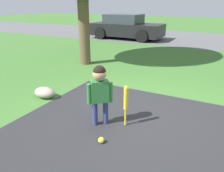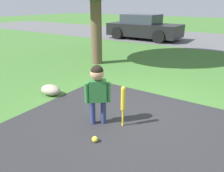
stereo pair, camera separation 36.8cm
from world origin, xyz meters
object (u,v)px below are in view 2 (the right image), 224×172
(child, at_px, (97,87))
(sports_ball, at_px, (95,139))
(baseball_bat, at_px, (123,101))
(parked_car, at_px, (144,27))

(child, bearing_deg, sports_ball, -98.21)
(baseball_bat, xyz_separation_m, sports_ball, (-0.10, -0.59, -0.39))
(child, distance_m, sports_ball, 0.78)
(child, bearing_deg, baseball_bat, -17.61)
(sports_ball, bearing_deg, parked_car, 112.17)
(child, height_order, sports_ball, child)
(baseball_bat, distance_m, parked_car, 9.14)
(baseball_bat, xyz_separation_m, parked_car, (-3.74, 8.34, 0.17))
(sports_ball, bearing_deg, child, 121.65)
(parked_car, bearing_deg, baseball_bat, -65.47)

